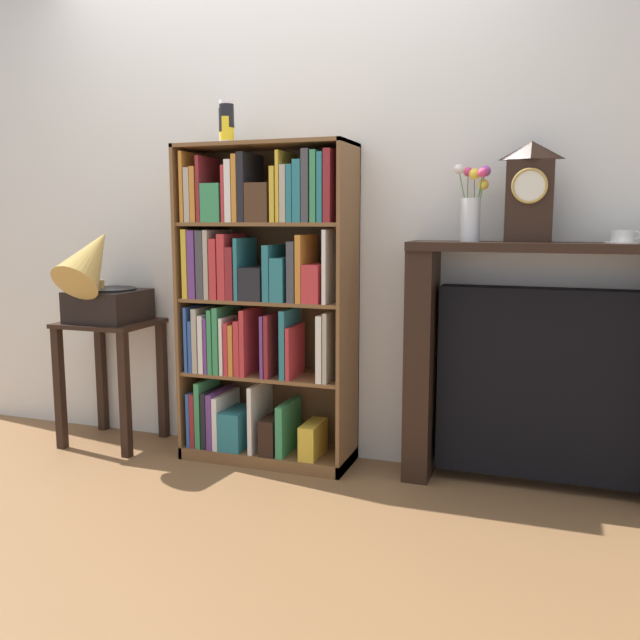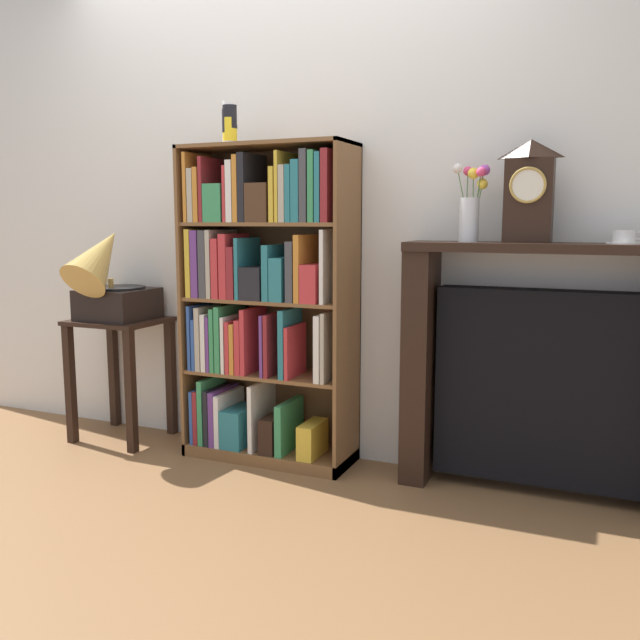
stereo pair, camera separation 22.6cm
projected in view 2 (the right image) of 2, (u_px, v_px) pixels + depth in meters
The scene contains 10 objects.
ground_plane at pixel (264, 464), 3.40m from camera, with size 7.99×6.40×0.02m, color brown.
wall_back at pixel (322, 200), 3.38m from camera, with size 4.99×0.08×2.60m, color silver.
bookshelf at pixel (261, 306), 3.35m from camera, with size 0.85×0.32×1.56m.
cup_stack at pixel (230, 123), 3.28m from camera, with size 0.07×0.07×0.21m.
side_table_left at pixel (120, 354), 3.71m from camera, with size 0.47×0.41×0.67m.
gramophone at pixel (109, 280), 3.59m from camera, with size 0.35×0.52×0.56m.
fireplace_mantel at pixel (542, 374), 2.92m from camera, with size 1.19×0.27×1.11m.
mantel_clock at pixel (529, 191), 2.82m from camera, with size 0.19×0.11×0.42m.
flower_vase at pixel (471, 207), 2.93m from camera, with size 0.16×0.13×0.34m.
teacup_with_saucer at pixel (624, 238), 2.70m from camera, with size 0.14×0.13×0.05m.
Camera 2 is at (1.55, -2.88, 1.20)m, focal length 38.04 mm.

